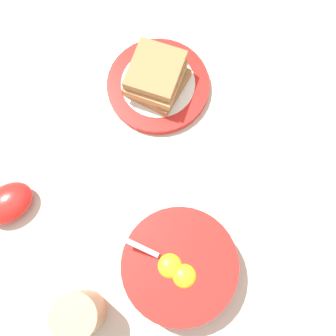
{
  "coord_description": "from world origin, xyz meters",
  "views": [
    {
      "loc": [
        -0.06,
        0.15,
        0.6
      ],
      "look_at": [
        -0.09,
        -0.01,
        0.02
      ],
      "focal_mm": 42.0,
      "sensor_mm": 36.0,
      "label": 1
    }
  ],
  "objects_px": {
    "egg_bowl": "(179,266)",
    "drinking_cup": "(79,314)",
    "soup_spoon": "(0,209)",
    "toast_plate": "(158,85)",
    "toast_sandwich": "(156,77)"
  },
  "relations": [
    {
      "from": "egg_bowl",
      "to": "toast_sandwich",
      "type": "height_order",
      "value": "egg_bowl"
    },
    {
      "from": "toast_plate",
      "to": "soup_spoon",
      "type": "distance_m",
      "value": 0.32
    },
    {
      "from": "egg_bowl",
      "to": "drinking_cup",
      "type": "bearing_deg",
      "value": 16.46
    },
    {
      "from": "egg_bowl",
      "to": "soup_spoon",
      "type": "distance_m",
      "value": 0.28
    },
    {
      "from": "egg_bowl",
      "to": "soup_spoon",
      "type": "height_order",
      "value": "egg_bowl"
    },
    {
      "from": "toast_plate",
      "to": "soup_spoon",
      "type": "xyz_separation_m",
      "value": [
        0.27,
        0.17,
        0.01
      ]
    },
    {
      "from": "egg_bowl",
      "to": "toast_plate",
      "type": "bearing_deg",
      "value": -92.33
    },
    {
      "from": "egg_bowl",
      "to": "toast_sandwich",
      "type": "distance_m",
      "value": 0.29
    },
    {
      "from": "egg_bowl",
      "to": "drinking_cup",
      "type": "relative_size",
      "value": 1.99
    },
    {
      "from": "drinking_cup",
      "to": "toast_sandwich",
      "type": "bearing_deg",
      "value": -114.49
    },
    {
      "from": "toast_plate",
      "to": "soup_spoon",
      "type": "relative_size",
      "value": 0.96
    },
    {
      "from": "egg_bowl",
      "to": "toast_plate",
      "type": "xyz_separation_m",
      "value": [
        -0.01,
        -0.29,
        -0.02
      ]
    },
    {
      "from": "egg_bowl",
      "to": "soup_spoon",
      "type": "bearing_deg",
      "value": -25.92
    },
    {
      "from": "toast_sandwich",
      "to": "soup_spoon",
      "type": "bearing_deg",
      "value": 32.81
    },
    {
      "from": "toast_sandwich",
      "to": "egg_bowl",
      "type": "bearing_deg",
      "value": 88.2
    }
  ]
}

